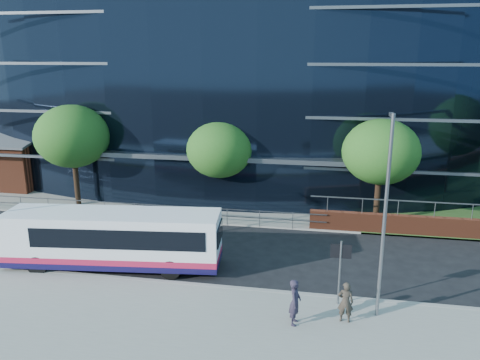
% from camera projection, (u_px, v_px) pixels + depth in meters
% --- Properties ---
extents(ground, '(200.00, 200.00, 0.00)m').
position_uv_depth(ground, '(238.00, 280.00, 21.75)').
color(ground, black).
rests_on(ground, ground).
extents(pavement_near, '(80.00, 8.00, 0.15)m').
position_uv_depth(pavement_near, '(213.00, 341.00, 16.98)').
color(pavement_near, gray).
rests_on(pavement_near, ground).
extents(kerb, '(80.00, 0.25, 0.16)m').
position_uv_depth(kerb, '(234.00, 289.00, 20.78)').
color(kerb, gray).
rests_on(kerb, ground).
extents(yellow_line_outer, '(80.00, 0.08, 0.01)m').
position_uv_depth(yellow_line_outer, '(235.00, 288.00, 20.99)').
color(yellow_line_outer, gold).
rests_on(yellow_line_outer, ground).
extents(yellow_line_inner, '(80.00, 0.08, 0.01)m').
position_uv_depth(yellow_line_inner, '(236.00, 287.00, 21.13)').
color(yellow_line_inner, gold).
rests_on(yellow_line_inner, ground).
extents(far_forecourt, '(50.00, 8.00, 0.10)m').
position_uv_depth(far_forecourt, '(184.00, 202.00, 33.23)').
color(far_forecourt, gray).
rests_on(far_forecourt, ground).
extents(glass_office, '(44.00, 23.10, 16.00)m').
position_uv_depth(glass_office, '(237.00, 81.00, 40.18)').
color(glass_office, black).
rests_on(glass_office, ground).
extents(brick_pavilion, '(8.60, 6.66, 4.40)m').
position_uv_depth(brick_pavilion, '(2.00, 160.00, 37.89)').
color(brick_pavilion, maroon).
rests_on(brick_pavilion, ground).
extents(guard_railings, '(24.00, 0.05, 1.10)m').
position_uv_depth(guard_railings, '(134.00, 207.00, 29.58)').
color(guard_railings, slate).
rests_on(guard_railings, ground).
extents(street_sign, '(0.85, 0.09, 2.80)m').
position_uv_depth(street_sign, '(340.00, 259.00, 18.91)').
color(street_sign, slate).
rests_on(street_sign, pavement_near).
extents(tree_far_a, '(4.95, 4.95, 6.98)m').
position_uv_depth(tree_far_a, '(72.00, 136.00, 31.29)').
color(tree_far_a, black).
rests_on(tree_far_a, ground).
extents(tree_far_b, '(4.29, 4.29, 6.05)m').
position_uv_depth(tree_far_b, '(220.00, 150.00, 30.21)').
color(tree_far_b, black).
rests_on(tree_far_b, ground).
extents(tree_far_c, '(4.62, 4.62, 6.51)m').
position_uv_depth(tree_far_c, '(381.00, 152.00, 27.92)').
color(tree_far_c, black).
rests_on(tree_far_c, ground).
extents(streetlight_east, '(0.15, 0.77, 8.00)m').
position_uv_depth(streetlight_east, '(385.00, 212.00, 17.50)').
color(streetlight_east, slate).
rests_on(streetlight_east, pavement_near).
extents(city_bus, '(10.65, 3.53, 2.83)m').
position_uv_depth(city_bus, '(115.00, 239.00, 22.72)').
color(city_bus, white).
rests_on(city_bus, ground).
extents(pedestrian, '(0.50, 0.70, 1.83)m').
position_uv_depth(pedestrian, '(295.00, 302.00, 17.75)').
color(pedestrian, '#272131').
rests_on(pedestrian, pavement_near).
extents(pedestrian_b, '(0.62, 0.42, 1.66)m').
position_uv_depth(pedestrian_b, '(346.00, 302.00, 17.93)').
color(pedestrian_b, '#352E25').
rests_on(pedestrian_b, pavement_near).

